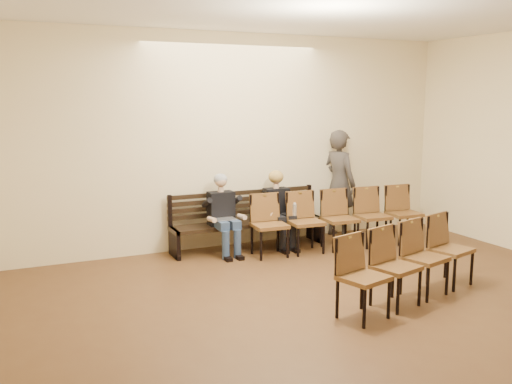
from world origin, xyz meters
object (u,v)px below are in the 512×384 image
Objects in this scene: water_bottle at (295,217)px; chair_row_back at (411,263)px; seated_man at (223,216)px; laptop at (225,220)px; passerby at (339,176)px; bench at (248,235)px; seated_woman at (279,213)px; bag at (381,241)px; chair_row_front at (340,220)px.

water_bottle is 0.09× the size of chair_row_back.
seated_man is 3.21m from chair_row_back.
water_bottle is (1.12, -0.30, -0.05)m from seated_man.
laptop is 2.40m from passerby.
bench is 11.97× the size of water_bottle.
seated_woman is at bearing 0.00° from seated_man.
laptop is 0.93× the size of bag.
bench is 0.83m from water_bottle.
seated_woman reaches higher than bag.
chair_row_back reaches higher than bench.
seated_man is 0.53× the size of chair_row_back.
passerby is (2.30, 0.22, 0.49)m from seated_man.
chair_row_front is (-0.61, 0.29, 0.36)m from bag.
seated_woman is at bearing 13.60° from laptop.
bench is at bearing 78.58° from passerby.
seated_woman reaches higher than bench.
water_bottle is at bearing 166.28° from chair_row_front.
chair_row_front is (1.84, -0.53, -0.12)m from seated_man.
chair_row_back reaches higher than water_bottle.
passerby is 3.36m from chair_row_back.
bag is at bearing -29.16° from seated_woman.
bag is at bearing 45.60° from chair_row_back.
laptop reaches higher than bag.
passerby is at bearing 23.79° from water_bottle.
bench is 2.19m from bag.
chair_row_back is (-1.15, -2.11, 0.34)m from bag.
chair_row_front is (-0.46, -0.75, -0.61)m from passerby.
laptop is 0.11× the size of chair_row_front.
passerby is (-0.16, 1.04, 0.97)m from bag.
chair_row_front is at bearing -31.69° from seated_woman.
seated_woman is 0.38× the size of chair_row_front.
laptop reaches higher than bench.
laptop is at bearing 164.24° from bag.
chair_row_front is at bearing 154.60° from bag.
laptop is at bearing 99.51° from chair_row_back.
water_bottle is at bearing -65.71° from seated_woman.
seated_man is at bearing 161.51° from bag.
water_bottle reaches higher than bench.
seated_man is at bearing -166.08° from bench.
passerby is at bearing 5.46° from seated_man.
bag is (2.48, -0.70, -0.44)m from laptop.
seated_woman is at bearing 80.48° from chair_row_back.
seated_woman is 0.53× the size of passerby.
seated_man is 1.16m from water_bottle.
seated_woman is 3.28× the size of bag.
bag is 0.15× the size of chair_row_back.
bench is at bearing 146.56° from water_bottle.
bench is at bearing 13.92° from seated_man.
bench is 1.13× the size of chair_row_back.
passerby is (1.18, 0.52, 0.54)m from water_bottle.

